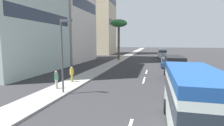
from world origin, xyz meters
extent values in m
plane|color=#2D2D30|center=(31.50, 0.00, 0.00)|extent=(198.00, 198.00, 0.00)
cube|color=#9E9B93|center=(31.50, 6.81, 0.07)|extent=(162.00, 2.53, 0.15)
cube|color=silver|center=(14.05, 0.00, 0.01)|extent=(3.20, 0.16, 0.01)
cube|color=silver|center=(19.58, 0.00, 0.01)|extent=(3.20, 0.16, 0.01)
cube|color=#1E478C|center=(25.03, -3.03, 0.55)|extent=(4.76, 1.80, 0.75)
cube|color=#38424C|center=(24.79, -3.03, 1.24)|extent=(2.62, 1.66, 0.62)
cylinder|color=black|center=(26.50, -2.20, 0.32)|extent=(0.64, 0.22, 0.64)
cylinder|color=black|center=(26.50, -3.85, 0.32)|extent=(0.64, 0.22, 0.64)
cylinder|color=black|center=(23.55, -2.20, 0.32)|extent=(0.64, 0.22, 0.64)
cylinder|color=black|center=(23.55, -3.85, 0.32)|extent=(0.64, 0.22, 0.64)
cube|color=black|center=(16.11, -3.26, 1.36)|extent=(5.02, 1.91, 2.32)
cube|color=#2D3842|center=(16.11, -3.26, 1.87)|extent=(5.03, 1.91, 0.56)
cylinder|color=black|center=(17.61, -2.36, 0.36)|extent=(0.72, 0.24, 0.72)
cylinder|color=black|center=(17.61, -4.17, 0.36)|extent=(0.72, 0.24, 0.72)
cylinder|color=black|center=(14.60, -2.36, 0.36)|extent=(0.72, 0.24, 0.72)
cylinder|color=black|center=(14.60, -4.17, 0.36)|extent=(0.72, 0.24, 0.72)
cube|color=beige|center=(32.59, -3.13, 0.59)|extent=(4.41, 1.71, 0.82)
cube|color=#38424C|center=(32.37, -3.13, 1.33)|extent=(2.43, 1.57, 0.67)
cylinder|color=black|center=(33.96, -2.34, 0.32)|extent=(0.64, 0.22, 0.64)
cylinder|color=black|center=(33.96, -3.92, 0.32)|extent=(0.64, 0.22, 0.64)
cylinder|color=black|center=(31.22, -2.34, 0.32)|extent=(0.64, 0.22, 0.64)
cylinder|color=black|center=(31.22, -3.92, 0.32)|extent=(0.64, 0.22, 0.64)
cube|color=silver|center=(41.87, -2.85, 1.30)|extent=(5.27, 1.92, 2.21)
cube|color=#2D3842|center=(41.87, -2.85, 1.79)|extent=(5.28, 1.92, 0.53)
cylinder|color=black|center=(43.45, -1.94, 0.36)|extent=(0.72, 0.24, 0.72)
cylinder|color=black|center=(43.45, -3.76, 0.36)|extent=(0.72, 0.24, 0.72)
cylinder|color=black|center=(40.28, -1.94, 0.36)|extent=(0.72, 0.24, 0.72)
cylinder|color=black|center=(40.28, -3.76, 0.36)|extent=(0.72, 0.24, 0.72)
cube|color=silver|center=(3.46, -2.88, 1.35)|extent=(6.51, 2.20, 2.25)
cube|color=#1E4C93|center=(3.46, -2.88, 2.69)|extent=(6.51, 2.20, 0.43)
cube|color=#28333D|center=(3.46, -2.88, 1.78)|extent=(6.53, 2.21, 0.75)
cylinder|color=black|center=(5.35, -1.83, 0.42)|extent=(0.84, 0.26, 0.84)
cylinder|color=black|center=(5.35, -3.93, 0.42)|extent=(0.84, 0.26, 0.84)
cylinder|color=gold|center=(10.72, 6.95, 0.53)|extent=(0.14, 0.14, 0.75)
cylinder|color=gold|center=(10.88, 6.95, 0.53)|extent=(0.14, 0.14, 0.75)
cube|color=gold|center=(10.80, 6.95, 1.20)|extent=(0.39, 0.35, 0.59)
sphere|color=beige|center=(10.80, 6.95, 1.60)|extent=(0.20, 0.20, 0.20)
cylinder|color=beige|center=(8.13, 7.09, 0.53)|extent=(0.14, 0.14, 0.75)
cylinder|color=beige|center=(8.29, 7.09, 0.53)|extent=(0.14, 0.14, 0.75)
cube|color=#4C8C66|center=(8.21, 7.09, 1.20)|extent=(0.34, 0.39, 0.59)
sphere|color=tan|center=(8.21, 7.09, 1.60)|extent=(0.20, 0.20, 0.20)
cylinder|color=brown|center=(33.60, 6.91, 3.91)|extent=(0.51, 0.51, 7.53)
ellipsoid|color=#2D7238|center=(33.60, 6.91, 8.23)|extent=(3.69, 3.69, 1.66)
cylinder|color=#4C4C51|center=(7.29, 5.95, 3.03)|extent=(0.14, 0.14, 5.75)
cube|color=#4C4C51|center=(7.29, 5.50, 5.75)|extent=(0.24, 0.90, 0.20)
cube|color=#2D3847|center=(15.22, 12.91, 7.33)|extent=(12.49, 0.08, 1.45)
cube|color=#2D3847|center=(29.31, 12.91, 11.52)|extent=(11.79, 0.08, 2.28)
cube|color=#2D3847|center=(52.56, 12.91, 10.42)|extent=(9.46, 0.08, 1.93)
cube|color=#2D3847|center=(52.56, 12.91, 17.37)|extent=(9.46, 0.08, 1.93)
camera|label=1|loc=(-4.98, -1.11, 4.16)|focal=28.09mm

